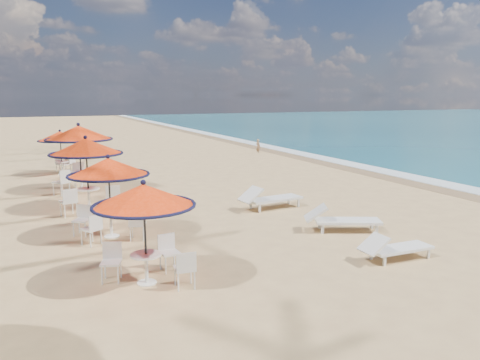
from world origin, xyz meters
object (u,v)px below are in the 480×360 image
Objects in this scene: lounger_far at (269,198)px; lounger_mid at (340,219)px; station_4 at (61,141)px; station_3 at (78,139)px; station_1 at (108,177)px; lounger_near at (394,247)px; station_2 at (86,154)px; station_0 at (146,208)px.

lounger_mid is at bearing -85.08° from lounger_far.
station_4 is 1.00× the size of lounger_mid.
station_3 is 1.24× the size of station_4.
lounger_far is (5.76, -10.18, -1.20)m from station_4.
station_1 is 1.03× the size of lounger_mid.
lounger_mid is at bearing 85.08° from lounger_near.
lounger_near is (5.79, -7.82, -1.57)m from station_2.
station_4 is 0.96× the size of lounger_far.
lounger_far is at bearing 41.49° from station_0.
station_0 is 10.31m from station_3.
station_4 is at bearing 92.44° from station_0.
station_2 is at bearing 151.82° from lounger_far.
lounger_mid is at bearing -19.09° from station_1.
lounger_far is at bearing 125.63° from lounger_mid.
station_3 reaches higher than station_0.
lounger_mid is (6.33, -13.31, -1.22)m from station_4.
station_4 reaches higher than lounger_mid.
lounger_mid is 3.18m from lounger_far.
station_0 is 6.95m from lounger_far.
station_0 is 5.68m from lounger_near.
station_3 reaches higher than lounger_mid.
station_0 is at bearing -86.69° from station_1.
lounger_near is at bearing -92.28° from lounger_far.
station_1 is 0.99× the size of lounger_far.
station_1 is at bearing 143.00° from lounger_near.
station_0 is 0.94× the size of lounger_far.
station_1 is at bearing 93.31° from station_0.
station_2 is 7.91m from station_4.
station_0 is at bearing -144.04° from lounger_far.
station_2 is at bearing 127.78° from lounger_near.
station_4 is at bearing 112.41° from lounger_near.
station_3 is at bearing 88.83° from station_2.
station_0 reaches higher than lounger_near.
lounger_mid reaches higher than lounger_near.
lounger_mid is at bearing -64.55° from station_4.
station_3 is 1.19× the size of lounger_far.
station_3 reaches higher than lounger_near.
lounger_far is (-0.31, 5.54, 0.07)m from lounger_near.
station_1 is 7.31m from lounger_near.
lounger_far is (5.13, 4.54, -1.18)m from station_0.
station_4 is 14.79m from lounger_mid.
station_0 is at bearing 170.87° from lounger_near.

